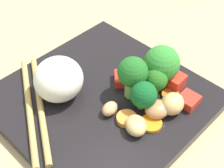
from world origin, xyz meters
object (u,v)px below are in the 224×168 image
at_px(square_plate, 103,100).
at_px(carrot_slice_3, 146,81).
at_px(broccoli_floret_0, 143,95).
at_px(chopstick_pair, 35,107).
at_px(rice_mound, 59,79).

xyz_separation_m(square_plate, carrot_slice_3, (-0.02, -0.07, 0.01)).
bearing_deg(broccoli_floret_0, carrot_slice_3, -52.91).
xyz_separation_m(square_plate, chopstick_pair, (0.05, 0.09, 0.01)).
bearing_deg(chopstick_pair, broccoli_floret_0, 75.68).
bearing_deg(broccoli_floret_0, chopstick_pair, 47.70).
bearing_deg(carrot_slice_3, rice_mound, 58.37).
distance_m(broccoli_floret_0, chopstick_pair, 0.15).
bearing_deg(rice_mound, chopstick_pair, 88.62).
relative_size(broccoli_floret_0, chopstick_pair, 0.25).
distance_m(rice_mound, carrot_slice_3, 0.13).
xyz_separation_m(broccoli_floret_0, chopstick_pair, (0.10, 0.11, -0.02)).
relative_size(broccoli_floret_0, carrot_slice_3, 1.97).
bearing_deg(chopstick_pair, carrot_slice_3, 93.89).
xyz_separation_m(carrot_slice_3, chopstick_pair, (0.07, 0.16, 0.00)).
height_order(square_plate, rice_mound, rice_mound).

